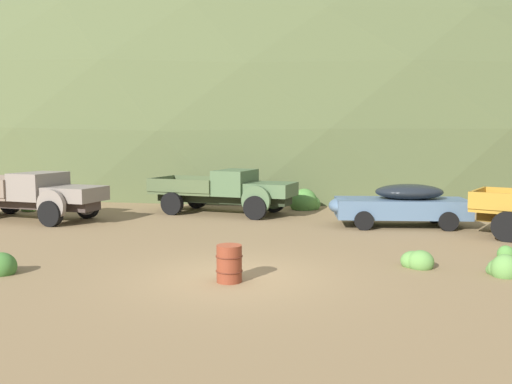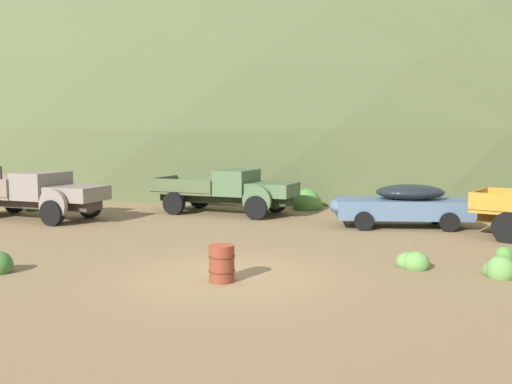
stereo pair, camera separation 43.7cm
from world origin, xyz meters
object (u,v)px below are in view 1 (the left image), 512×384
object	(u,v)px
truck_primer_gray	(37,195)
truck_weathered_green	(234,191)
car_chalk_blue	(397,204)
oil_drum_foreground	(229,263)

from	to	relation	value
truck_primer_gray	truck_weathered_green	distance (m)	7.87
car_chalk_blue	oil_drum_foreground	bearing A→B (deg)	56.40
truck_primer_gray	oil_drum_foreground	distance (m)	12.16
truck_weathered_green	car_chalk_blue	size ratio (longest dim) A/B	1.22
car_chalk_blue	truck_weathered_green	bearing A→B (deg)	-23.83
truck_weathered_green	oil_drum_foreground	xyz separation A→B (m)	(3.06, -10.37, -0.58)
truck_primer_gray	truck_weathered_green	bearing A→B (deg)	32.29
car_chalk_blue	oil_drum_foreground	xyz separation A→B (m)	(-3.67, -8.85, -0.40)
car_chalk_blue	oil_drum_foreground	world-z (taller)	car_chalk_blue
truck_weathered_green	oil_drum_foreground	world-z (taller)	truck_weathered_green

